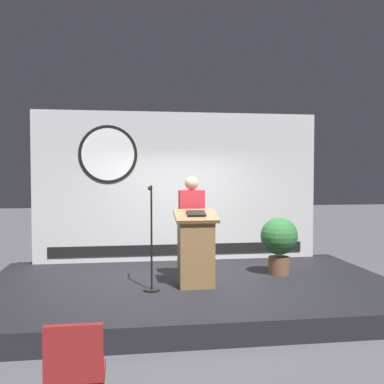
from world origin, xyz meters
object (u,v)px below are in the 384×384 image
speaker_person (192,227)px  audience_chair_left (75,370)px  potted_plant (279,240)px  podium (196,250)px  microphone_stand (151,253)px

speaker_person → audience_chair_left: bearing=-111.6°
speaker_person → potted_plant: 1.55m
podium → potted_plant: podium is taller
podium → audience_chair_left: 3.53m
microphone_stand → potted_plant: (2.20, 0.72, 0.04)m
podium → potted_plant: 1.64m
podium → speaker_person: 0.56m
microphone_stand → audience_chair_left: size_ratio=1.73×
podium → microphone_stand: (-0.68, -0.10, -0.02)m
microphone_stand → audience_chair_left: microphone_stand is taller
speaker_person → potted_plant: (1.52, 0.14, -0.27)m
speaker_person → potted_plant: speaker_person is taller
podium → speaker_person: (0.00, 0.48, 0.29)m
speaker_person → microphone_stand: 0.95m
speaker_person → potted_plant: bearing=5.2°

